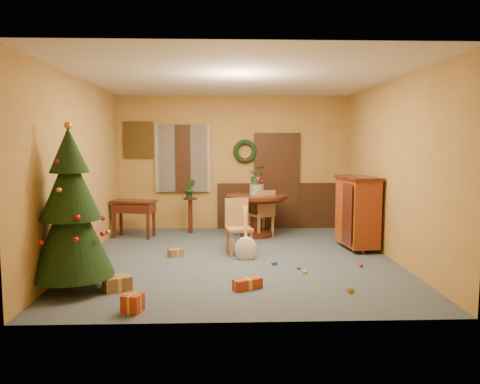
{
  "coord_description": "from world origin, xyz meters",
  "views": [
    {
      "loc": [
        -0.22,
        -7.5,
        1.88
      ],
      "look_at": [
        0.06,
        0.4,
        1.05
      ],
      "focal_mm": 35.0,
      "sensor_mm": 36.0,
      "label": 1
    }
  ],
  "objects_px": {
    "christmas_tree": "(71,212)",
    "sideboard": "(357,210)",
    "chair_near": "(238,224)",
    "writing_desk": "(134,209)",
    "dining_table": "(257,207)"
  },
  "relations": [
    {
      "from": "christmas_tree",
      "to": "writing_desk",
      "type": "bearing_deg",
      "value": 87.61
    },
    {
      "from": "chair_near",
      "to": "writing_desk",
      "type": "height_order",
      "value": "chair_near"
    },
    {
      "from": "writing_desk",
      "to": "dining_table",
      "type": "bearing_deg",
      "value": 0.8
    },
    {
      "from": "dining_table",
      "to": "chair_near",
      "type": "xyz_separation_m",
      "value": [
        -0.42,
        -1.49,
        -0.09
      ]
    },
    {
      "from": "chair_near",
      "to": "christmas_tree",
      "type": "xyz_separation_m",
      "value": [
        -2.17,
        -1.92,
        0.51
      ]
    },
    {
      "from": "sideboard",
      "to": "writing_desk",
      "type": "bearing_deg",
      "value": 164.29
    },
    {
      "from": "dining_table",
      "to": "writing_desk",
      "type": "xyz_separation_m",
      "value": [
        -2.46,
        -0.03,
        -0.03
      ]
    },
    {
      "from": "dining_table",
      "to": "sideboard",
      "type": "distance_m",
      "value": 2.09
    },
    {
      "from": "chair_near",
      "to": "christmas_tree",
      "type": "height_order",
      "value": "christmas_tree"
    },
    {
      "from": "christmas_tree",
      "to": "writing_desk",
      "type": "distance_m",
      "value": 3.41
    },
    {
      "from": "chair_near",
      "to": "christmas_tree",
      "type": "relative_size",
      "value": 0.44
    },
    {
      "from": "dining_table",
      "to": "sideboard",
      "type": "xyz_separation_m",
      "value": [
        1.7,
        -1.2,
        0.1
      ]
    },
    {
      "from": "sideboard",
      "to": "chair_near",
      "type": "bearing_deg",
      "value": -172.35
    },
    {
      "from": "writing_desk",
      "to": "sideboard",
      "type": "xyz_separation_m",
      "value": [
        4.16,
        -1.17,
        0.13
      ]
    },
    {
      "from": "christmas_tree",
      "to": "sideboard",
      "type": "relative_size",
      "value": 1.66
    }
  ]
}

